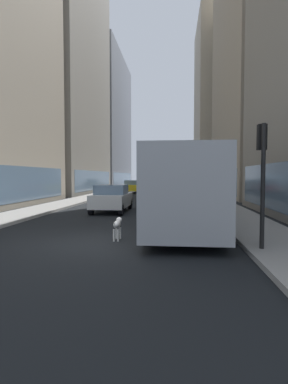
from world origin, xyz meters
TOP-DOWN VIEW (x-y plane):
  - ground_plane at (0.00, 35.00)m, footprint 120.00×120.00m
  - sidewalk_left at (-5.70, 35.00)m, footprint 2.40×110.00m
  - sidewalk_right at (5.70, 35.00)m, footprint 2.40×110.00m
  - building_left_mid at (-11.90, 29.57)m, footprint 8.50×18.71m
  - building_left_far at (-11.90, 53.01)m, footprint 8.06×23.36m
  - building_right_mid at (11.90, 25.54)m, footprint 8.35×19.20m
  - building_right_far at (11.90, 45.12)m, footprint 11.23×15.10m
  - transit_bus at (2.80, 4.19)m, footprint 2.78×11.53m
  - car_yellow_taxi at (-2.80, 29.00)m, footprint 1.77×4.48m
  - car_white_van at (-1.20, 8.59)m, footprint 1.89×4.28m
  - car_grey_wagon at (1.20, 38.36)m, footprint 1.94×4.55m
  - car_red_coupe at (1.20, 30.15)m, footprint 1.70×4.80m
  - car_silver_sedan at (1.20, 19.53)m, footprint 1.75×4.02m
  - car_black_suv at (-2.80, 45.83)m, footprint 1.73×4.57m
  - dalmatian_dog at (0.62, 0.54)m, footprint 0.22×0.96m
  - traffic_light_near at (4.90, -0.85)m, footprint 0.24×0.40m

SIDE VIEW (x-z plane):
  - ground_plane at x=0.00m, z-range 0.00..0.00m
  - sidewalk_left at x=-5.70m, z-range 0.00..0.15m
  - sidewalk_right at x=5.70m, z-range 0.00..0.15m
  - dalmatian_dog at x=0.62m, z-range 0.15..0.87m
  - car_silver_sedan at x=1.20m, z-range 0.01..1.63m
  - car_black_suv at x=-2.80m, z-range 0.01..1.63m
  - car_yellow_taxi at x=-2.80m, z-range 0.01..1.63m
  - car_white_van at x=-1.20m, z-range 0.01..1.63m
  - car_red_coupe at x=1.20m, z-range 0.01..1.63m
  - car_grey_wagon at x=1.20m, z-range 0.02..1.64m
  - transit_bus at x=2.80m, z-range 0.25..3.30m
  - traffic_light_near at x=4.90m, z-range 0.74..4.14m
  - building_left_far at x=-11.90m, z-range -0.01..26.17m
  - building_right_far at x=11.90m, z-range -0.01..28.40m
  - building_right_mid at x=11.90m, z-range -0.01..33.66m
  - building_left_mid at x=-11.90m, z-range -0.01..34.11m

